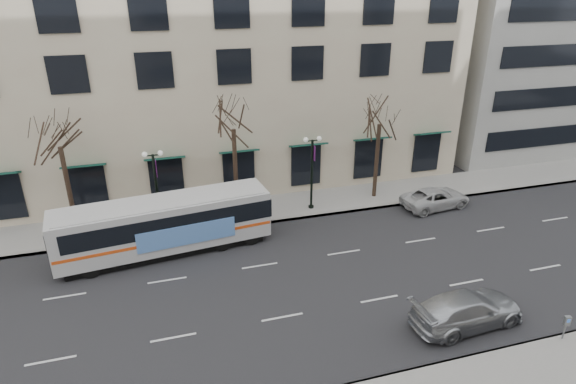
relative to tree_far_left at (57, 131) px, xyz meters
name	(u,v)px	position (x,y,z in m)	size (l,w,h in m)	color
ground	(270,289)	(10.00, -8.80, -6.70)	(160.00, 160.00, 0.00)	black
sidewalk_far	(307,204)	(15.00, 0.20, -6.62)	(80.00, 4.00, 0.15)	gray
building_hotel	(176,14)	(8.00, 12.20, 5.30)	(40.00, 20.00, 24.00)	#C7B498
tree_far_left	(57,131)	(0.00, 0.00, 0.00)	(3.60, 3.60, 8.34)	black
tree_far_mid	(233,114)	(10.00, 0.00, 0.21)	(3.60, 3.60, 8.55)	black
tree_far_right	(381,111)	(20.00, 0.00, -0.28)	(3.60, 3.60, 8.06)	black
lamp_post_left	(157,186)	(5.01, -0.60, -3.75)	(1.22, 0.45, 5.21)	black
lamp_post_right	(312,170)	(15.01, -0.60, -3.75)	(1.22, 0.45, 5.21)	black
city_bus	(166,224)	(5.29, -3.46, -4.92)	(12.21, 3.96, 3.25)	silver
silver_car	(467,309)	(17.96, -13.88, -5.91)	(2.20, 5.41, 1.57)	#ADB1B5
white_pickup	(435,198)	(23.37, -2.60, -6.02)	(2.25, 4.88, 1.36)	#B8B8B8
pay_station	(567,323)	(21.29, -16.10, -5.69)	(0.29, 0.22, 1.19)	gray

